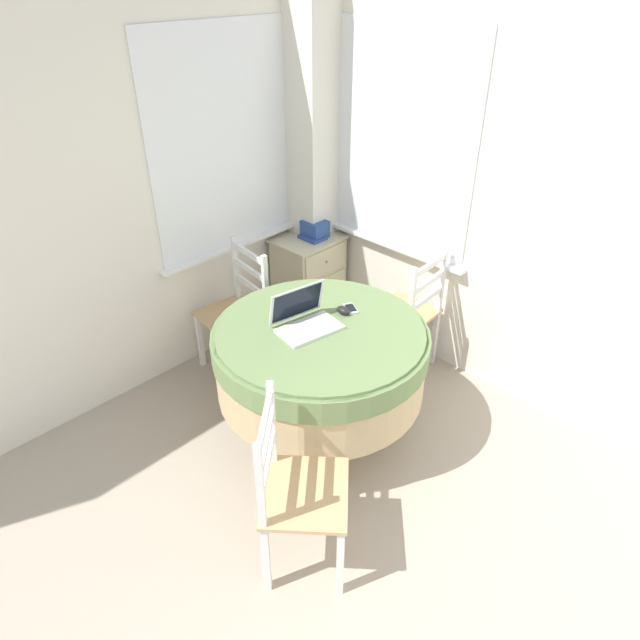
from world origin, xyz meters
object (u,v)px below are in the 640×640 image
at_px(dining_chair_near_back_window, 237,313).
at_px(cell_phone, 351,308).
at_px(laptop, 305,320).
at_px(dining_chair_near_right_window, 408,314).
at_px(corner_cabinet, 309,280).
at_px(storage_box, 315,229).
at_px(book_on_cabinet, 313,237).
at_px(dining_chair_camera_near, 296,491).
at_px(computer_mouse, 343,310).
at_px(round_dining_table, 320,355).

bearing_deg(dining_chair_near_back_window, cell_phone, -77.04).
distance_m(laptop, dining_chair_near_right_window, 0.99).
height_order(dining_chair_near_right_window, corner_cabinet, dining_chair_near_right_window).
xyz_separation_m(corner_cabinet, storage_box, (0.05, -0.02, 0.42)).
relative_size(laptop, book_on_cabinet, 2.12).
bearing_deg(dining_chair_camera_near, computer_mouse, 31.08).
bearing_deg(book_on_cabinet, dining_chair_camera_near, -137.07).
distance_m(cell_phone, book_on_cabinet, 1.11).
bearing_deg(dining_chair_near_back_window, laptop, -98.76).
bearing_deg(storage_box, computer_mouse, -127.28).
bearing_deg(cell_phone, dining_chair_near_back_window, 102.96).
bearing_deg(dining_chair_camera_near, cell_phone, 29.33).
height_order(dining_chair_near_back_window, dining_chair_near_right_window, same).
xyz_separation_m(laptop, dining_chair_near_back_window, (0.12, 0.80, -0.36)).
height_order(round_dining_table, storage_box, storage_box).
relative_size(laptop, corner_cabinet, 0.54).
relative_size(dining_chair_near_right_window, dining_chair_camera_near, 1.00).
relative_size(computer_mouse, corner_cabinet, 0.12).
distance_m(dining_chair_camera_near, storage_box, 2.23).
xyz_separation_m(round_dining_table, cell_phone, (0.27, 0.02, 0.19)).
distance_m(dining_chair_near_back_window, dining_chair_camera_near, 1.60).
height_order(storage_box, book_on_cabinet, storage_box).
bearing_deg(round_dining_table, corner_cabinet, 48.27).
height_order(dining_chair_camera_near, book_on_cabinet, dining_chair_camera_near).
xyz_separation_m(corner_cabinet, book_on_cabinet, (0.01, -0.03, 0.37)).
bearing_deg(book_on_cabinet, round_dining_table, -133.09).
relative_size(laptop, dining_chair_camera_near, 0.42).
xyz_separation_m(dining_chair_near_back_window, dining_chair_camera_near, (-0.78, -1.40, 0.00)).
bearing_deg(cell_phone, book_on_cabinet, 56.62).
bearing_deg(dining_chair_near_back_window, computer_mouse, -81.42).
bearing_deg(book_on_cabinet, dining_chair_near_right_window, -90.49).
relative_size(dining_chair_near_back_window, storage_box, 5.39).
distance_m(laptop, dining_chair_near_back_window, 0.88).
distance_m(storage_box, book_on_cabinet, 0.07).
xyz_separation_m(computer_mouse, corner_cabinet, (0.67, 0.96, -0.42)).
bearing_deg(book_on_cabinet, storage_box, 18.28).
xyz_separation_m(cell_phone, dining_chair_near_back_window, (-0.20, 0.85, -0.31)).
relative_size(laptop, cell_phone, 2.87).
bearing_deg(dining_chair_camera_near, round_dining_table, 37.06).
bearing_deg(computer_mouse, laptop, 167.17).
height_order(round_dining_table, dining_chair_near_right_window, dining_chair_near_right_window).
distance_m(round_dining_table, dining_chair_camera_near, 0.89).
height_order(round_dining_table, laptop, laptop).
bearing_deg(computer_mouse, book_on_cabinet, 53.83).
relative_size(storage_box, book_on_cabinet, 0.94).
distance_m(dining_chair_near_right_window, dining_chair_camera_near, 1.68).
bearing_deg(laptop, dining_chair_near_right_window, -3.06).
xyz_separation_m(laptop, corner_cabinet, (0.92, 0.91, -0.45)).
relative_size(round_dining_table, dining_chair_near_back_window, 1.33).
height_order(computer_mouse, dining_chair_near_back_window, dining_chair_near_back_window).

